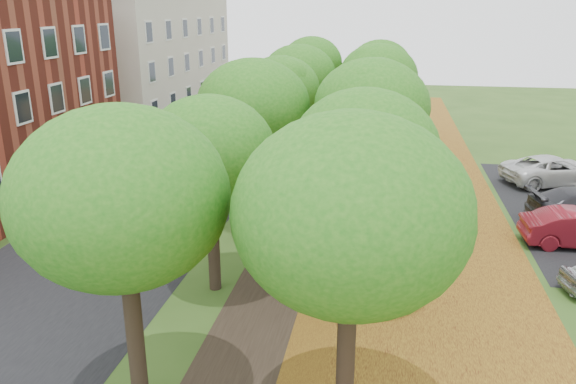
% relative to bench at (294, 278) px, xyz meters
% --- Properties ---
extents(street_asphalt, '(8.00, 70.00, 0.01)m').
position_rel_bench_xyz_m(street_asphalt, '(-7.95, 8.70, -0.46)').
color(street_asphalt, black).
rests_on(street_asphalt, ground).
extents(footpath, '(3.20, 70.00, 0.01)m').
position_rel_bench_xyz_m(footpath, '(-0.45, 8.70, -0.46)').
color(footpath, black).
rests_on(footpath, ground).
extents(leaf_verge, '(7.50, 70.00, 0.01)m').
position_rel_bench_xyz_m(leaf_verge, '(4.55, 8.70, -0.46)').
color(leaf_verge, olive).
rests_on(leaf_verge, ground).
extents(tree_row_west, '(4.38, 34.38, 6.83)m').
position_rel_bench_xyz_m(tree_row_west, '(-2.65, 8.70, 4.48)').
color(tree_row_west, black).
rests_on(tree_row_west, ground).
extents(tree_row_east, '(4.38, 34.38, 6.83)m').
position_rel_bench_xyz_m(tree_row_east, '(2.15, 8.70, 4.48)').
color(tree_row_east, black).
rests_on(tree_row_east, ground).
extents(building_cream, '(10.30, 20.30, 10.40)m').
position_rel_bench_xyz_m(building_cream, '(-17.45, 26.70, 4.75)').
color(building_cream, beige).
rests_on(building_cream, ground).
extents(bench, '(0.71, 1.91, 0.88)m').
position_rel_bench_xyz_m(bench, '(0.00, 0.00, 0.00)').
color(bench, '#232C27').
rests_on(bench, ground).
extents(car_white, '(5.98, 4.27, 1.51)m').
position_rel_bench_xyz_m(car_white, '(11.74, 14.15, 0.30)').
color(car_white, silver).
rests_on(car_white, ground).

